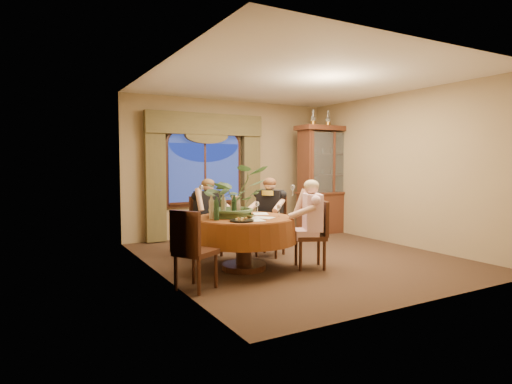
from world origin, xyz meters
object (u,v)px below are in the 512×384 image
person_pink (312,224)px  person_scarf (270,216)px  chair_front_left (196,250)px  person_back (208,218)px  chair_right (310,235)px  chair_back (207,227)px  wine_bottle_2 (234,207)px  dining_table (244,243)px  stoneware_vase (236,206)px  centerpiece_plant (233,173)px  wine_bottle_0 (224,206)px  wine_bottle_1 (212,207)px  olive_bowl (249,216)px  china_cabinet (327,180)px  oil_lamp_left (313,117)px  oil_lamp_right (342,119)px  wine_bottle_3 (216,208)px  oil_lamp_center (328,118)px  chair_back_right (270,226)px

person_pink → person_scarf: size_ratio=1.00×
chair_front_left → person_back: size_ratio=0.76×
chair_right → chair_back: (-0.99, 1.47, 0.00)m
person_back → wine_bottle_2: person_back is taller
dining_table → stoneware_vase: 0.54m
chair_front_left → wine_bottle_2: (0.75, 0.48, 0.44)m
centerpiece_plant → wine_bottle_0: 0.50m
dining_table → person_scarf: bearing=38.0°
wine_bottle_1 → olive_bowl: bearing=-17.1°
china_cabinet → chair_back: bearing=-164.0°
chair_right → olive_bowl: bearing=94.0°
person_pink → centerpiece_plant: size_ratio=1.19×
dining_table → oil_lamp_left: oil_lamp_left is taller
person_pink → wine_bottle_0: person_pink is taller
wine_bottle_1 → stoneware_vase: bearing=3.9°
person_back → wine_bottle_1: person_back is taller
chair_back → oil_lamp_right: bearing=-171.6°
chair_back → centerpiece_plant: bearing=85.2°
wine_bottle_1 → wine_bottle_0: bearing=2.2°
oil_lamp_left → person_back: size_ratio=0.27×
chair_back → wine_bottle_1: size_ratio=2.91×
chair_back → wine_bottle_0: bearing=74.7°
chair_back → wine_bottle_3: 1.34m
person_back → wine_bottle_1: (-0.34, -0.96, 0.28)m
oil_lamp_center → person_scarf: (-2.28, -1.36, -1.83)m
oil_lamp_center → oil_lamp_right: bearing=0.0°
wine_bottle_0 → wine_bottle_3: (-0.20, -0.21, 0.00)m
wine_bottle_2 → centerpiece_plant: bearing=67.9°
china_cabinet → person_pink: size_ratio=1.79×
chair_back → wine_bottle_2: 1.25m
stoneware_vase → person_scarf: bearing=31.2°
person_pink → stoneware_vase: 1.13m
chair_back → stoneware_vase: (0.03, -0.98, 0.42)m
stoneware_vase → oil_lamp_right: bearing=28.0°
chair_right → chair_back: 1.77m
china_cabinet → person_scarf: bearing=-149.3°
chair_front_left → person_scarf: bearing=93.3°
china_cabinet → centerpiece_plant: 3.70m
oil_lamp_left → person_back: bearing=-161.0°
oil_lamp_center → olive_bowl: size_ratio=2.34×
oil_lamp_right → person_pink: (-2.61, -2.42, -1.83)m
china_cabinet → wine_bottle_0: size_ratio=6.96×
chair_front_left → centerpiece_plant: bearing=99.4°
wine_bottle_1 → chair_back: bearing=70.7°
person_scarf → wine_bottle_0: 1.27m
oil_lamp_right → chair_back_right: (-2.71, -1.41, -1.99)m
wine_bottle_3 → wine_bottle_1: bearing=85.3°
wine_bottle_0 → wine_bottle_1: (-0.19, -0.01, 0.00)m
china_cabinet → wine_bottle_0: 3.90m
oil_lamp_center → person_scarf: bearing=-149.3°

